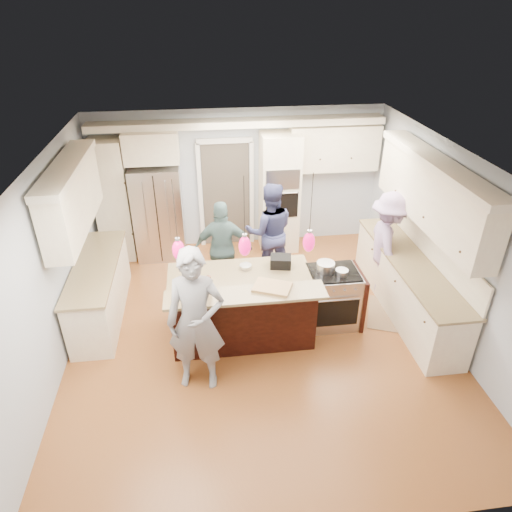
{
  "coord_description": "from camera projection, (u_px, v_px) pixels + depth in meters",
  "views": [
    {
      "loc": [
        -0.74,
        -5.36,
        4.47
      ],
      "look_at": [
        0.0,
        0.35,
        1.15
      ],
      "focal_mm": 32.0,
      "sensor_mm": 36.0,
      "label": 1
    }
  ],
  "objects": [
    {
      "name": "floor_rug",
      "position": [
        388.0,
        314.0,
        7.33
      ],
      "size": [
        0.92,
        1.08,
        0.01
      ],
      "primitive_type": "cube",
      "rotation": [
        0.0,
        0.0,
        -0.38
      ],
      "color": "#987753",
      "rests_on": "ground"
    },
    {
      "name": "beer_bottle_c",
      "position": [
        209.0,
        284.0,
        5.85
      ],
      "size": [
        0.07,
        0.07,
        0.24
      ],
      "primitive_type": "cylinder",
      "rotation": [
        0.0,
        0.0,
        -0.11
      ],
      "color": "#461C0C",
      "rests_on": "kitchen_island"
    },
    {
      "name": "left_cabinets",
      "position": [
        90.0,
        257.0,
        6.81
      ],
      "size": [
        0.64,
        2.3,
        2.51
      ],
      "color": "#F7EFC8",
      "rests_on": "ground"
    },
    {
      "name": "drink_can",
      "position": [
        205.0,
        296.0,
        5.73
      ],
      "size": [
        0.06,
        0.06,
        0.11
      ],
      "primitive_type": "cylinder",
      "rotation": [
        0.0,
        0.0,
        -0.06
      ],
      "color": "#B7B7BC",
      "rests_on": "kitchen_island"
    },
    {
      "name": "kitchen_island",
      "position": [
        242.0,
        305.0,
        6.71
      ],
      "size": [
        2.1,
        1.46,
        1.12
      ],
      "color": "black",
      "rests_on": "ground"
    },
    {
      "name": "beer_bottle_b",
      "position": [
        193.0,
        296.0,
        5.64
      ],
      "size": [
        0.07,
        0.07,
        0.22
      ],
      "primitive_type": "cylinder",
      "rotation": [
        0.0,
        0.0,
        0.42
      ],
      "color": "#461C0C",
      "rests_on": "kitchen_island"
    },
    {
      "name": "refrigerator",
      "position": [
        159.0,
        213.0,
        8.57
      ],
      "size": [
        0.9,
        0.7,
        1.8
      ],
      "primitive_type": "cube",
      "color": "#B7B7BC",
      "rests_on": "ground"
    },
    {
      "name": "person_range_side",
      "position": [
        387.0,
        244.0,
        7.49
      ],
      "size": [
        0.8,
        1.23,
        1.79
      ],
      "primitive_type": "imported",
      "rotation": [
        0.0,
        0.0,
        1.45
      ],
      "color": "#A88BBB",
      "rests_on": "ground"
    },
    {
      "name": "back_upper_cabinets",
      "position": [
        199.0,
        169.0,
        8.38
      ],
      "size": [
        5.3,
        0.61,
        2.54
      ],
      "color": "#F7EFC8",
      "rests_on": "ground"
    },
    {
      "name": "oven_column",
      "position": [
        279.0,
        194.0,
        8.72
      ],
      "size": [
        0.72,
        0.69,
        2.3
      ],
      "color": "#F7EFC8",
      "rests_on": "ground"
    },
    {
      "name": "cutting_board",
      "position": [
        272.0,
        287.0,
        5.97
      ],
      "size": [
        0.57,
        0.5,
        0.04
      ],
      "primitive_type": "cube",
      "rotation": [
        0.0,
        0.0,
        -0.41
      ],
      "color": "tan",
      "rests_on": "kitchen_island"
    },
    {
      "name": "room_shell",
      "position": [
        259.0,
        225.0,
        6.01
      ],
      "size": [
        5.54,
        6.04,
        2.72
      ],
      "color": "#B2BCC6",
      "rests_on": "ground"
    },
    {
      "name": "beer_bottle_a",
      "position": [
        182.0,
        288.0,
        5.77
      ],
      "size": [
        0.08,
        0.08,
        0.23
      ],
      "primitive_type": "cylinder",
      "rotation": [
        0.0,
        0.0,
        0.39
      ],
      "color": "#461C0C",
      "rests_on": "kitchen_island"
    },
    {
      "name": "ground_plane",
      "position": [
        259.0,
        333.0,
        6.92
      ],
      "size": [
        6.0,
        6.0,
        0.0
      ],
      "primitive_type": "plane",
      "color": "#AF6930",
      "rests_on": "ground"
    },
    {
      "name": "water_bottle",
      "position": [
        186.0,
        290.0,
        5.65
      ],
      "size": [
        0.08,
        0.08,
        0.33
      ],
      "primitive_type": "cylinder",
      "rotation": [
        0.0,
        0.0,
        0.08
      ],
      "color": "silver",
      "rests_on": "kitchen_island"
    },
    {
      "name": "person_bar_end",
      "position": [
        196.0,
        322.0,
        5.57
      ],
      "size": [
        0.79,
        0.58,
        1.98
      ],
      "primitive_type": "imported",
      "rotation": [
        0.0,
        0.0,
        -0.15
      ],
      "color": "gray",
      "rests_on": "ground"
    },
    {
      "name": "pendant_lights",
      "position": [
        245.0,
        246.0,
        5.56
      ],
      "size": [
        1.75,
        0.15,
        1.03
      ],
      "color": "black",
      "rests_on": "ground"
    },
    {
      "name": "person_far_right",
      "position": [
        223.0,
        249.0,
        7.51
      ],
      "size": [
        0.98,
        0.44,
        1.65
      ],
      "primitive_type": "imported",
      "rotation": [
        0.0,
        0.0,
        3.1
      ],
      "color": "slate",
      "rests_on": "ground"
    },
    {
      "name": "pot_small",
      "position": [
        342.0,
        273.0,
        6.6
      ],
      "size": [
        0.19,
        0.19,
        0.09
      ],
      "primitive_type": "cylinder",
      "color": "#B7B7BC",
      "rests_on": "island_range"
    },
    {
      "name": "person_far_left",
      "position": [
        270.0,
        232.0,
        7.9
      ],
      "size": [
        0.89,
        0.71,
        1.78
      ],
      "primitive_type": "imported",
      "rotation": [
        0.0,
        0.0,
        3.1
      ],
      "color": "navy",
      "rests_on": "ground"
    },
    {
      "name": "right_counter_run",
      "position": [
        416.0,
        253.0,
        6.92
      ],
      "size": [
        0.64,
        3.1,
        2.51
      ],
      "color": "#F7EFC8",
      "rests_on": "ground"
    },
    {
      "name": "pot_large",
      "position": [
        325.0,
        267.0,
        6.67
      ],
      "size": [
        0.27,
        0.27,
        0.16
      ],
      "primitive_type": "cylinder",
      "color": "#B7B7BC",
      "rests_on": "island_range"
    },
    {
      "name": "island_range",
      "position": [
        333.0,
        297.0,
        6.95
      ],
      "size": [
        0.82,
        0.71,
        0.92
      ],
      "color": "#B7B7BC",
      "rests_on": "ground"
    }
  ]
}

